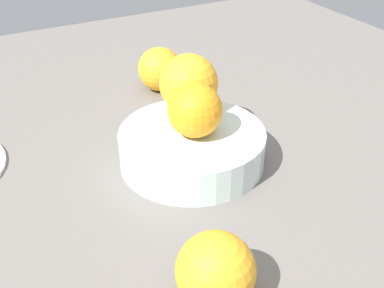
{
  "coord_description": "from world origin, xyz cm",
  "views": [
    {
      "loc": [
        41.61,
        -22.3,
        32.13
      ],
      "look_at": [
        0.0,
        0.0,
        2.46
      ],
      "focal_mm": 45.75,
      "sensor_mm": 36.0,
      "label": 1
    }
  ],
  "objects_px": {
    "fruit_bowl": "(192,148)",
    "orange_loose_0": "(160,69)",
    "orange_in_bowl_0": "(198,110)",
    "orange_in_bowl_1": "(189,83)",
    "orange_loose_1": "(216,271)"
  },
  "relations": [
    {
      "from": "fruit_bowl",
      "to": "orange_loose_1",
      "type": "relative_size",
      "value": 2.58
    },
    {
      "from": "orange_in_bowl_1",
      "to": "orange_loose_0",
      "type": "xyz_separation_m",
      "value": [
        -0.15,
        0.03,
        -0.04
      ]
    },
    {
      "from": "fruit_bowl",
      "to": "orange_in_bowl_0",
      "type": "height_order",
      "value": "orange_in_bowl_0"
    },
    {
      "from": "orange_in_bowl_1",
      "to": "orange_in_bowl_0",
      "type": "bearing_deg",
      "value": -17.52
    },
    {
      "from": "fruit_bowl",
      "to": "orange_loose_0",
      "type": "height_order",
      "value": "orange_loose_0"
    },
    {
      "from": "orange_in_bowl_0",
      "to": "orange_loose_1",
      "type": "xyz_separation_m",
      "value": [
        0.18,
        -0.08,
        -0.04
      ]
    },
    {
      "from": "orange_loose_0",
      "to": "orange_loose_1",
      "type": "xyz_separation_m",
      "value": [
        0.38,
        -0.13,
        0.0
      ]
    },
    {
      "from": "orange_in_bowl_1",
      "to": "orange_loose_0",
      "type": "distance_m",
      "value": 0.16
    },
    {
      "from": "orange_loose_0",
      "to": "orange_loose_1",
      "type": "height_order",
      "value": "same"
    },
    {
      "from": "orange_loose_0",
      "to": "fruit_bowl",
      "type": "bearing_deg",
      "value": -14.54
    },
    {
      "from": "orange_in_bowl_0",
      "to": "orange_loose_1",
      "type": "height_order",
      "value": "orange_in_bowl_0"
    },
    {
      "from": "orange_in_bowl_1",
      "to": "orange_loose_0",
      "type": "height_order",
      "value": "orange_in_bowl_1"
    },
    {
      "from": "orange_in_bowl_0",
      "to": "orange_loose_1",
      "type": "bearing_deg",
      "value": -24.7
    },
    {
      "from": "orange_in_bowl_1",
      "to": "orange_loose_1",
      "type": "distance_m",
      "value": 0.26
    },
    {
      "from": "orange_in_bowl_0",
      "to": "orange_loose_0",
      "type": "distance_m",
      "value": 0.21
    }
  ]
}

